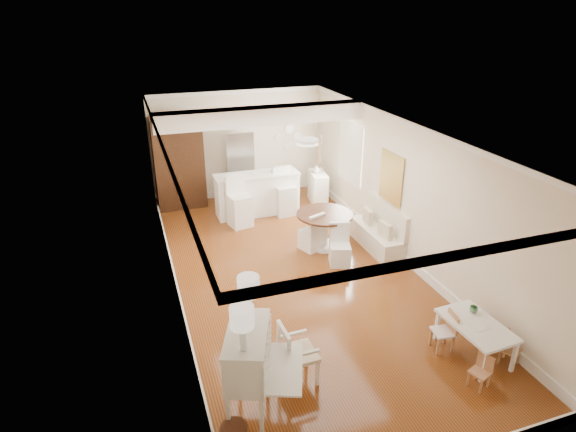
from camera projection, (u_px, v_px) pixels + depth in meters
room at (293, 171)px, 8.75m from camera, size 9.00×9.04×2.82m
secretary_bureau at (248, 373)px, 5.92m from camera, size 1.26×1.27×1.24m
gustavian_armchair at (298, 353)px, 6.51m from camera, size 0.53×0.53×0.90m
kids_table at (474, 339)px, 7.04m from camera, size 0.72×1.13×0.55m
kids_chair_a at (480, 372)px, 6.46m from camera, size 0.31×0.31×0.49m
kids_chair_b at (443, 331)px, 7.16m from camera, size 0.34×0.34×0.62m
kids_chair_c at (511, 349)px, 6.87m from camera, size 0.34×0.34×0.52m
banquette at (377, 227)px, 10.09m from camera, size 0.52×1.60×0.98m
dining_table at (324, 231)px, 10.11m from camera, size 1.48×1.48×0.80m
slip_chair_near at (340, 245)px, 9.48m from camera, size 0.50×0.51×0.84m
slip_chair_far at (311, 231)px, 10.07m from camera, size 0.52×0.53×0.85m
breakfast_counter at (257, 194)px, 11.77m from camera, size 2.05×0.65×1.03m
bar_stool_left at (240, 202)px, 11.07m from camera, size 0.57×0.57×1.20m
bar_stool_right at (285, 192)px, 11.70m from camera, size 0.50×0.50×1.18m
pantry_cabinet at (179, 163)px, 11.94m from camera, size 1.20×0.60×2.30m
fridge at (253, 165)px, 12.58m from camera, size 0.75×0.65×1.80m
sideboard at (318, 187)px, 12.50m from camera, size 0.50×0.88×0.80m
pencil_cup at (474, 309)px, 7.18m from camera, size 0.14×0.14×0.09m
branch_vase at (316, 169)px, 12.33m from camera, size 0.25×0.25×0.20m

